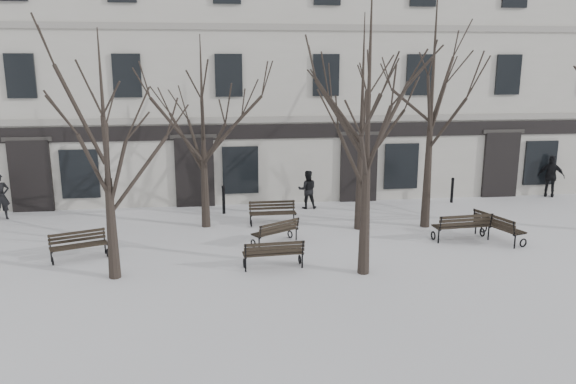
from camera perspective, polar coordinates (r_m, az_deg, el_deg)
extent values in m
plane|color=white|center=(16.59, 2.16, -7.79)|extent=(100.00, 100.00, 0.00)
cube|color=beige|center=(28.42, -2.21, 12.17)|extent=(40.00, 10.00, 11.00)
cube|color=gray|center=(23.52, -1.03, 7.39)|extent=(40.00, 0.12, 0.25)
cube|color=gray|center=(23.46, -1.06, 16.42)|extent=(40.00, 0.12, 0.25)
cube|color=black|center=(23.56, -1.02, 6.18)|extent=(40.00, 0.10, 0.60)
cube|color=black|center=(24.77, -24.66, 1.46)|extent=(1.60, 0.22, 2.90)
cube|color=#2D2B28|center=(24.51, -25.01, 4.88)|extent=(1.90, 0.08, 0.18)
cube|color=black|center=(24.27, -20.37, 1.74)|extent=(1.50, 0.14, 2.00)
cube|color=black|center=(23.66, -9.45, 1.99)|extent=(1.60, 0.22, 2.90)
cube|color=#2D2B28|center=(23.39, -9.59, 5.58)|extent=(1.90, 0.08, 0.18)
cube|color=black|center=(23.67, -4.86, 2.24)|extent=(1.50, 0.14, 2.00)
cube|color=black|center=(24.43, 7.19, 2.40)|extent=(1.60, 0.22, 2.90)
cube|color=#2D2B28|center=(24.17, 7.32, 5.88)|extent=(1.90, 0.08, 0.18)
cube|color=black|center=(24.97, 11.42, 2.59)|extent=(1.50, 0.14, 2.00)
cube|color=black|center=(26.81, 20.78, 2.59)|extent=(1.60, 0.22, 2.90)
cube|color=#2D2B28|center=(26.57, 21.08, 5.76)|extent=(1.90, 0.08, 0.18)
cube|color=black|center=(27.76, 24.24, 2.72)|extent=(1.50, 0.14, 2.00)
cube|color=black|center=(24.39, -25.53, 10.60)|extent=(1.10, 0.14, 1.70)
cube|color=black|center=(23.49, -16.04, 11.29)|extent=(1.10, 0.14, 1.70)
cube|color=black|center=(23.26, -6.05, 11.70)|extent=(1.10, 0.14, 1.70)
cube|color=black|center=(23.70, 3.87, 11.76)|extent=(1.10, 0.14, 1.70)
cube|color=black|center=(24.80, 13.16, 11.51)|extent=(1.10, 0.14, 1.70)
cube|color=black|center=(26.46, 21.46, 11.04)|extent=(1.10, 0.14, 1.70)
cone|color=black|center=(16.21, -17.47, -3.60)|extent=(0.34, 0.34, 2.84)
cone|color=black|center=(15.88, 7.82, -2.45)|extent=(0.34, 0.34, 3.38)
cone|color=black|center=(20.60, -8.44, 0.38)|extent=(0.34, 0.34, 2.88)
cone|color=black|center=(20.23, 7.31, 0.60)|extent=(0.34, 0.34, 3.17)
cone|color=black|center=(20.89, 13.97, 1.45)|extent=(0.34, 0.34, 3.70)
torus|color=black|center=(18.20, -22.80, -6.49)|extent=(0.14, 0.27, 0.27)
cylinder|color=black|center=(18.50, -22.93, -5.94)|extent=(0.05, 0.05, 0.42)
cube|color=black|center=(18.27, -22.93, -5.47)|extent=(0.23, 0.50, 0.05)
torus|color=black|center=(18.38, -17.87, -5.90)|extent=(0.14, 0.27, 0.27)
cylinder|color=black|center=(18.67, -18.08, -5.37)|extent=(0.05, 0.05, 0.42)
cube|color=black|center=(18.45, -18.03, -4.90)|extent=(0.23, 0.50, 0.05)
cube|color=black|center=(18.15, -20.38, -5.32)|extent=(1.60, 0.67, 0.03)
cube|color=black|center=(18.27, -20.44, -5.20)|extent=(1.60, 0.67, 0.03)
cube|color=black|center=(18.39, -20.50, -5.08)|extent=(1.60, 0.67, 0.03)
cube|color=black|center=(18.52, -20.55, -4.97)|extent=(1.60, 0.67, 0.03)
cube|color=black|center=(18.52, -20.60, -4.58)|extent=(1.58, 0.62, 0.08)
cube|color=black|center=(18.51, -20.63, -4.23)|extent=(1.58, 0.62, 0.08)
cube|color=black|center=(18.49, -20.67, -3.88)|extent=(1.58, 0.62, 0.08)
cylinder|color=black|center=(18.45, -23.06, -4.70)|extent=(0.08, 0.14, 0.46)
cylinder|color=black|center=(18.63, -18.21, -4.14)|extent=(0.08, 0.14, 0.46)
torus|color=black|center=(16.92, 1.19, -6.86)|extent=(0.07, 0.29, 0.28)
cylinder|color=black|center=(16.57, 1.45, -6.99)|extent=(0.05, 0.05, 0.44)
cube|color=black|center=(16.66, 1.33, -6.08)|extent=(0.08, 0.54, 0.05)
torus|color=black|center=(16.67, -4.48, -7.21)|extent=(0.07, 0.29, 0.28)
cylinder|color=black|center=(16.31, -4.34, -7.36)|extent=(0.05, 0.05, 0.44)
cube|color=black|center=(16.40, -4.42, -6.42)|extent=(0.08, 0.54, 0.05)
cube|color=black|center=(16.70, -1.65, -5.95)|extent=(1.77, 0.20, 0.03)
cube|color=black|center=(16.58, -1.57, -6.11)|extent=(1.77, 0.20, 0.03)
cube|color=black|center=(16.45, -1.49, -6.26)|extent=(1.77, 0.20, 0.03)
cube|color=black|center=(16.32, -1.41, -6.41)|extent=(1.77, 0.20, 0.03)
cube|color=black|center=(16.24, -1.39, -6.03)|extent=(1.77, 0.14, 0.09)
cube|color=black|center=(16.18, -1.38, -5.66)|extent=(1.77, 0.14, 0.09)
cube|color=black|center=(16.13, -1.37, -5.29)|extent=(1.77, 0.14, 0.09)
cylinder|color=black|center=(16.36, 1.52, -5.71)|extent=(0.05, 0.14, 0.49)
cylinder|color=black|center=(16.10, -4.33, -6.06)|extent=(0.05, 0.14, 0.49)
torus|color=black|center=(20.63, 19.12, -3.89)|extent=(0.08, 0.32, 0.31)
cylinder|color=black|center=(20.29, 19.70, -3.94)|extent=(0.05, 0.05, 0.49)
cube|color=black|center=(20.38, 19.47, -3.14)|extent=(0.10, 0.60, 0.05)
torus|color=black|center=(19.77, 14.53, -4.30)|extent=(0.08, 0.32, 0.31)
cylinder|color=black|center=(19.42, 15.05, -4.37)|extent=(0.05, 0.05, 0.49)
cube|color=black|center=(19.51, 14.84, -3.53)|extent=(0.10, 0.60, 0.05)
cube|color=black|center=(20.13, 16.88, -3.09)|extent=(1.94, 0.24, 0.04)
cube|color=black|center=(20.00, 17.09, -3.21)|extent=(1.94, 0.24, 0.04)
cube|color=black|center=(19.87, 17.30, -3.32)|extent=(1.94, 0.24, 0.04)
cube|color=black|center=(19.75, 17.51, -3.44)|extent=(1.94, 0.24, 0.04)
cube|color=black|center=(19.67, 17.59, -3.08)|extent=(1.94, 0.18, 0.10)
cube|color=black|center=(19.62, 17.65, -2.74)|extent=(1.94, 0.18, 0.10)
cube|color=black|center=(19.57, 17.71, -2.39)|extent=(1.94, 0.18, 0.10)
cylinder|color=black|center=(20.10, 19.92, -2.76)|extent=(0.05, 0.16, 0.54)
cylinder|color=black|center=(19.22, 15.24, -3.14)|extent=(0.05, 0.16, 0.54)
torus|color=black|center=(20.68, -3.76, -3.20)|extent=(0.05, 0.28, 0.28)
cylinder|color=black|center=(20.99, -3.83, -2.72)|extent=(0.05, 0.05, 0.43)
cube|color=black|center=(20.76, -3.81, -2.28)|extent=(0.05, 0.53, 0.05)
torus|color=black|center=(20.85, 0.73, -3.03)|extent=(0.05, 0.28, 0.28)
cylinder|color=black|center=(21.16, 0.59, -2.57)|extent=(0.05, 0.05, 0.43)
cube|color=black|center=(20.94, 0.66, -2.12)|extent=(0.05, 0.53, 0.05)
cube|color=black|center=(20.63, -1.50, -2.30)|extent=(1.73, 0.10, 0.03)
cube|color=black|center=(20.76, -1.54, -2.20)|extent=(1.73, 0.10, 0.03)
cube|color=black|center=(20.89, -1.58, -2.11)|extent=(1.73, 0.10, 0.03)
cube|color=black|center=(21.01, -1.62, -2.01)|extent=(1.73, 0.10, 0.03)
cube|color=black|center=(21.02, -1.64, -1.66)|extent=(1.73, 0.05, 0.09)
cube|color=black|center=(21.01, -1.65, -1.34)|extent=(1.73, 0.05, 0.09)
cube|color=black|center=(21.00, -1.65, -1.02)|extent=(1.73, 0.05, 0.09)
cylinder|color=black|center=(20.96, -3.87, -1.59)|extent=(0.04, 0.14, 0.48)
cylinder|color=black|center=(21.13, 0.56, -1.44)|extent=(0.04, 0.14, 0.48)
torus|color=black|center=(19.36, 0.21, -4.31)|extent=(0.18, 0.25, 0.27)
cylinder|color=black|center=(19.09, 0.84, -4.32)|extent=(0.05, 0.05, 0.41)
cube|color=black|center=(19.16, 0.52, -3.61)|extent=(0.31, 0.45, 0.05)
torus|color=black|center=(18.45, -3.56, -5.22)|extent=(0.18, 0.25, 0.27)
cylinder|color=black|center=(18.17, -2.95, -5.24)|extent=(0.05, 0.05, 0.41)
cube|color=black|center=(18.24, -3.27, -4.49)|extent=(0.31, 0.45, 0.05)
cube|color=black|center=(18.83, -1.71, -3.85)|extent=(1.45, 0.94, 0.03)
cube|color=black|center=(18.74, -1.47, -3.94)|extent=(1.45, 0.94, 0.03)
cube|color=black|center=(18.64, -1.22, -4.03)|extent=(1.45, 0.94, 0.03)
cube|color=black|center=(18.54, -0.98, -4.12)|extent=(1.45, 0.94, 0.03)
cube|color=black|center=(18.48, -0.91, -3.79)|extent=(1.42, 0.90, 0.08)
cube|color=black|center=(18.43, -0.87, -3.47)|extent=(1.42, 0.90, 0.08)
cube|color=black|center=(18.39, -0.83, -3.16)|extent=(1.42, 0.90, 0.08)
cylinder|color=black|center=(18.93, 0.99, -3.24)|extent=(0.10, 0.13, 0.46)
cylinder|color=black|center=(18.00, -2.83, -4.11)|extent=(0.10, 0.13, 0.46)
torus|color=black|center=(19.94, 22.78, -4.78)|extent=(0.31, 0.14, 0.30)
cylinder|color=black|center=(19.65, 22.05, -4.70)|extent=(0.05, 0.05, 0.47)
cube|color=black|center=(19.72, 22.49, -3.97)|extent=(0.57, 0.22, 0.05)
torus|color=black|center=(21.12, 19.27, -3.54)|extent=(0.31, 0.14, 0.30)
cylinder|color=black|center=(20.84, 18.53, -3.44)|extent=(0.05, 0.05, 0.47)
cube|color=black|center=(20.91, 18.96, -2.75)|extent=(0.57, 0.22, 0.05)
cube|color=black|center=(20.46, 21.13, -3.20)|extent=(0.64, 1.83, 0.04)
cube|color=black|center=(20.35, 20.84, -3.26)|extent=(0.64, 1.83, 0.04)
cube|color=black|center=(20.25, 20.55, -3.31)|extent=(0.64, 1.83, 0.04)
cube|color=black|center=(20.15, 20.25, -3.37)|extent=(0.64, 1.83, 0.04)
cube|color=black|center=(20.09, 20.20, -3.01)|extent=(0.59, 1.81, 0.09)
cube|color=black|center=(20.04, 20.18, -2.67)|extent=(0.59, 1.81, 0.09)
cube|color=black|center=(19.99, 20.16, -2.33)|extent=(0.59, 1.81, 0.09)
cylinder|color=black|center=(19.47, 21.99, -3.49)|extent=(0.16, 0.08, 0.52)
cylinder|color=black|center=(20.67, 18.45, -2.29)|extent=(0.16, 0.08, 0.52)
cylinder|color=black|center=(22.49, -6.55, -0.88)|extent=(0.13, 0.13, 1.07)
sphere|color=black|center=(22.37, -6.59, 0.50)|extent=(0.15, 0.15, 0.15)
cylinder|color=black|center=(25.16, 16.33, 0.09)|extent=(0.12, 0.12, 1.01)
sphere|color=black|center=(25.05, 16.41, 1.26)|extent=(0.14, 0.14, 0.14)
imported|color=black|center=(24.30, -26.97, -2.48)|extent=(0.78, 0.70, 1.79)
imported|color=black|center=(23.32, 1.96, -1.66)|extent=(0.82, 0.66, 1.59)
imported|color=black|center=(27.92, 24.99, -0.44)|extent=(1.17, 1.01, 1.88)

